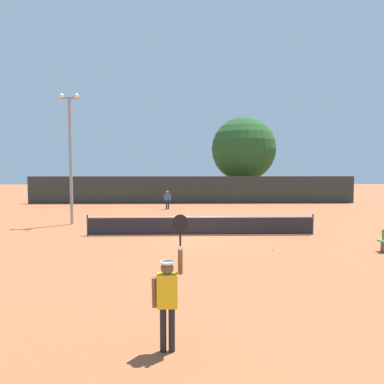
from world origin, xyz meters
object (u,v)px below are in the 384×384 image
(light_pole, at_px, (70,150))
(parked_car_near, at_px, (124,190))
(player_receiving, at_px, (167,198))
(player_serving, at_px, (168,292))
(tennis_ball, at_px, (272,249))
(large_tree, at_px, (244,149))

(light_pole, bearing_deg, parked_car_near, 91.21)
(player_receiving, distance_m, light_pole, 10.32)
(player_serving, distance_m, parked_car_near, 37.67)
(tennis_ball, bearing_deg, player_receiving, 108.61)
(tennis_ball, xyz_separation_m, parked_car_near, (-11.05, 28.97, 0.74))
(player_serving, height_order, tennis_ball, player_serving)
(tennis_ball, height_order, large_tree, large_tree)
(large_tree, distance_m, parked_car_near, 15.41)
(light_pole, distance_m, large_tree, 22.52)
(large_tree, height_order, parked_car_near, large_tree)
(player_serving, distance_m, large_tree, 34.11)
(light_pole, bearing_deg, player_receiving, 55.30)
(player_serving, bearing_deg, tennis_ball, 63.44)
(player_serving, relative_size, player_receiving, 1.66)
(player_serving, xyz_separation_m, player_receiving, (-1.07, 23.14, -0.20))
(light_pole, bearing_deg, large_tree, 52.69)
(player_serving, bearing_deg, player_receiving, 92.64)
(light_pole, height_order, large_tree, large_tree)
(tennis_ball, distance_m, light_pole, 13.55)
(light_pole, xyz_separation_m, large_tree, (13.63, 17.89, 1.10))
(large_tree, bearing_deg, tennis_ball, -96.92)
(player_serving, distance_m, player_receiving, 23.16)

